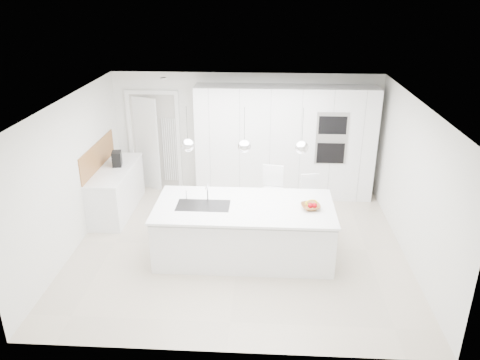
# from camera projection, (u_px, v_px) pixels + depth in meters

# --- Properties ---
(floor) EXTENTS (5.50, 5.50, 0.00)m
(floor) POSITION_uv_depth(u_px,v_px,m) (239.00, 246.00, 7.99)
(floor) COLOR beige
(floor) RESTS_ON ground
(wall_back) EXTENTS (5.50, 0.00, 5.50)m
(wall_back) POSITION_uv_depth(u_px,v_px,m) (246.00, 133.00, 9.80)
(wall_back) COLOR white
(wall_back) RESTS_ON ground
(wall_left) EXTENTS (0.00, 5.00, 5.00)m
(wall_left) POSITION_uv_depth(u_px,v_px,m) (71.00, 175.00, 7.65)
(wall_left) COLOR white
(wall_left) RESTS_ON ground
(ceiling) EXTENTS (5.50, 5.50, 0.00)m
(ceiling) POSITION_uv_depth(u_px,v_px,m) (239.00, 102.00, 7.02)
(ceiling) COLOR white
(ceiling) RESTS_ON wall_back
(tall_cabinets) EXTENTS (3.60, 0.60, 2.30)m
(tall_cabinets) POSITION_uv_depth(u_px,v_px,m) (285.00, 143.00, 9.52)
(tall_cabinets) COLOR white
(tall_cabinets) RESTS_ON floor
(oven_stack) EXTENTS (0.62, 0.04, 1.05)m
(oven_stack) POSITION_uv_depth(u_px,v_px,m) (332.00, 139.00, 9.11)
(oven_stack) COLOR #A5A5A8
(oven_stack) RESTS_ON tall_cabinets
(doorway_frame) EXTENTS (1.11, 0.08, 2.13)m
(doorway_frame) POSITION_uv_depth(u_px,v_px,m) (155.00, 142.00, 9.97)
(doorway_frame) COLOR white
(doorway_frame) RESTS_ON floor
(hallway_door) EXTENTS (0.76, 0.38, 2.00)m
(hallway_door) POSITION_uv_depth(u_px,v_px,m) (143.00, 143.00, 9.94)
(hallway_door) COLOR white
(hallway_door) RESTS_ON floor
(radiator) EXTENTS (0.32, 0.04, 1.40)m
(radiator) POSITION_uv_depth(u_px,v_px,m) (170.00, 150.00, 10.01)
(radiator) COLOR white
(radiator) RESTS_ON floor
(left_base_cabinets) EXTENTS (0.60, 1.80, 0.86)m
(left_base_cabinets) POSITION_uv_depth(u_px,v_px,m) (117.00, 191.00, 9.06)
(left_base_cabinets) COLOR white
(left_base_cabinets) RESTS_ON floor
(left_worktop) EXTENTS (0.62, 1.82, 0.04)m
(left_worktop) POSITION_uv_depth(u_px,v_px,m) (114.00, 169.00, 8.88)
(left_worktop) COLOR white
(left_worktop) RESTS_ON left_base_cabinets
(oak_backsplash) EXTENTS (0.02, 1.80, 0.50)m
(oak_backsplash) POSITION_uv_depth(u_px,v_px,m) (98.00, 156.00, 8.79)
(oak_backsplash) COLOR #A26935
(oak_backsplash) RESTS_ON wall_left
(island_base) EXTENTS (2.80, 1.20, 0.86)m
(island_base) POSITION_uv_depth(u_px,v_px,m) (244.00, 233.00, 7.54)
(island_base) COLOR white
(island_base) RESTS_ON floor
(island_worktop) EXTENTS (2.84, 1.40, 0.04)m
(island_worktop) POSITION_uv_depth(u_px,v_px,m) (244.00, 206.00, 7.41)
(island_worktop) COLOR white
(island_worktop) RESTS_ON island_base
(island_sink) EXTENTS (0.84, 0.44, 0.18)m
(island_sink) POSITION_uv_depth(u_px,v_px,m) (203.00, 210.00, 7.42)
(island_sink) COLOR #3F3F42
(island_sink) RESTS_ON island_worktop
(island_tap) EXTENTS (0.02, 0.02, 0.30)m
(island_tap) POSITION_uv_depth(u_px,v_px,m) (208.00, 192.00, 7.52)
(island_tap) COLOR white
(island_tap) RESTS_ON island_worktop
(pendant_left) EXTENTS (0.20, 0.20, 0.20)m
(pendant_left) POSITION_uv_depth(u_px,v_px,m) (188.00, 145.00, 7.02)
(pendant_left) COLOR white
(pendant_left) RESTS_ON ceiling
(pendant_mid) EXTENTS (0.20, 0.20, 0.20)m
(pendant_mid) POSITION_uv_depth(u_px,v_px,m) (244.00, 146.00, 6.97)
(pendant_mid) COLOR white
(pendant_mid) RESTS_ON ceiling
(pendant_right) EXTENTS (0.20, 0.20, 0.20)m
(pendant_right) POSITION_uv_depth(u_px,v_px,m) (302.00, 147.00, 6.92)
(pendant_right) COLOR white
(pendant_right) RESTS_ON ceiling
(fruit_bowl) EXTENTS (0.34, 0.34, 0.07)m
(fruit_bowl) POSITION_uv_depth(u_px,v_px,m) (311.00, 207.00, 7.28)
(fruit_bowl) COLOR #A26935
(fruit_bowl) RESTS_ON island_worktop
(espresso_machine) EXTENTS (0.22, 0.29, 0.28)m
(espresso_machine) POSITION_uv_depth(u_px,v_px,m) (117.00, 159.00, 8.96)
(espresso_machine) COLOR black
(espresso_machine) RESTS_ON left_worktop
(bar_stool_left) EXTENTS (0.48, 0.60, 1.18)m
(bar_stool_left) POSITION_uv_depth(u_px,v_px,m) (272.00, 200.00, 8.32)
(bar_stool_left) COLOR white
(bar_stool_left) RESTS_ON floor
(bar_stool_right) EXTENTS (0.44, 0.54, 1.04)m
(bar_stool_right) POSITION_uv_depth(u_px,v_px,m) (309.00, 204.00, 8.30)
(bar_stool_right) COLOR white
(bar_stool_right) RESTS_ON floor
(apple_a) EXTENTS (0.08, 0.08, 0.08)m
(apple_a) POSITION_uv_depth(u_px,v_px,m) (314.00, 205.00, 7.23)
(apple_a) COLOR #B30311
(apple_a) RESTS_ON fruit_bowl
(apple_b) EXTENTS (0.09, 0.09, 0.09)m
(apple_b) POSITION_uv_depth(u_px,v_px,m) (310.00, 206.00, 7.22)
(apple_b) COLOR #B30311
(apple_b) RESTS_ON fruit_bowl
(banana_bunch) EXTENTS (0.23, 0.16, 0.20)m
(banana_bunch) POSITION_uv_depth(u_px,v_px,m) (311.00, 203.00, 7.23)
(banana_bunch) COLOR yellow
(banana_bunch) RESTS_ON fruit_bowl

